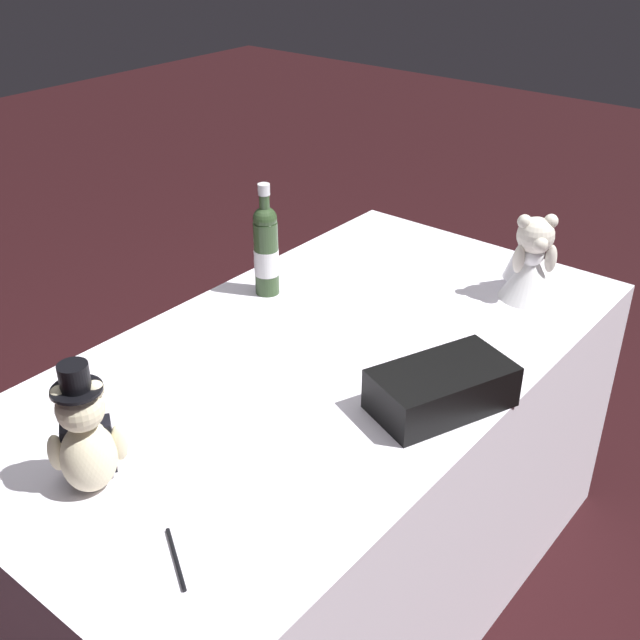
{
  "coord_description": "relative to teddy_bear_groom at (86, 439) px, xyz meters",
  "views": [
    {
      "loc": [
        -1.24,
        -1.01,
        1.8
      ],
      "look_at": [
        0.0,
        0.0,
        0.89
      ],
      "focal_mm": 43.79,
      "sensor_mm": 36.0,
      "label": 1
    }
  ],
  "objects": [
    {
      "name": "reception_table",
      "position": [
        0.63,
        -0.05,
        -0.51
      ],
      "size": [
        1.71,
        0.92,
        0.79
      ],
      "primitive_type": "cube",
      "color": "white",
      "rests_on": "ground_plane"
    },
    {
      "name": "teddy_bear_groom",
      "position": [
        0.0,
        0.0,
        0.0
      ],
      "size": [
        0.13,
        0.13,
        0.28
      ],
      "color": "beige",
      "rests_on": "reception_table"
    },
    {
      "name": "signing_pen",
      "position": [
        -0.03,
        -0.26,
        -0.1
      ],
      "size": [
        0.08,
        0.13,
        0.01
      ],
      "color": "black",
      "rests_on": "reception_table"
    },
    {
      "name": "teddy_bear_bride",
      "position": [
        1.24,
        -0.29,
        -0.0
      ],
      "size": [
        0.21,
        0.2,
        0.24
      ],
      "color": "white",
      "rests_on": "reception_table"
    },
    {
      "name": "ground_plane",
      "position": [
        0.63,
        -0.05,
        -0.9
      ],
      "size": [
        12.0,
        12.0,
        0.0
      ],
      "primitive_type": "plane",
      "color": "black"
    },
    {
      "name": "gift_case_black",
      "position": [
        0.63,
        -0.38,
        -0.06
      ],
      "size": [
        0.35,
        0.27,
        0.1
      ],
      "color": "black",
      "rests_on": "reception_table"
    },
    {
      "name": "champagne_bottle",
      "position": [
        0.8,
        0.28,
        0.02
      ],
      "size": [
        0.07,
        0.07,
        0.32
      ],
      "color": "#2C4224",
      "rests_on": "reception_table"
    }
  ]
}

